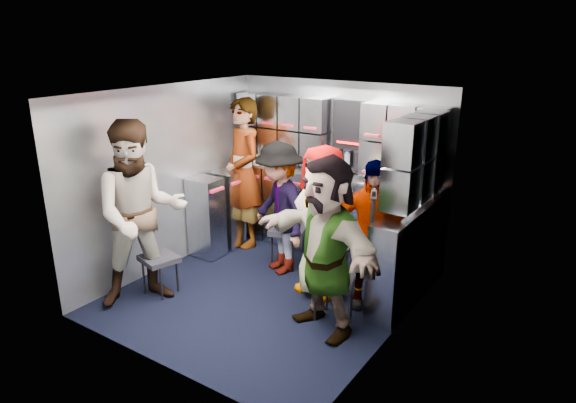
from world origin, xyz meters
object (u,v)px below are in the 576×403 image
Objects in this scene: jump_seat_center at (330,252)px; attendant_arc_e at (325,246)px; attendant_arc_d at (371,235)px; attendant_arc_b at (279,209)px; jump_seat_near_left at (159,260)px; attendant_standing at (243,173)px; jump_seat_mid_right at (376,262)px; attendant_arc_c at (322,222)px; jump_seat_mid_left at (288,232)px; jump_seat_near_right at (334,284)px; attendant_arc_a at (141,214)px.

jump_seat_center is 0.27× the size of attendant_arc_e.
attendant_arc_e reaches higher than attendant_arc_d.
jump_seat_near_left is at bearing -93.66° from attendant_arc_b.
attendant_arc_b is 1.00× the size of attendant_arc_d.
attendant_standing is 1.25× the size of attendant_arc_d.
jump_seat_mid_right is 0.30× the size of attendant_arc_c.
jump_seat_mid_left is at bearing 11.94° from attendant_standing.
jump_seat_near_right is 0.27× the size of attendant_arc_e.
attendant_standing reaches higher than jump_seat_mid_left.
attendant_arc_e is at bearing -90.00° from jump_seat_near_right.
jump_seat_mid_right is 0.25× the size of attendant_standing.
jump_seat_mid_left is at bearing 173.03° from jump_seat_mid_right.
attendant_arc_b is 1.20m from attendant_arc_d.
attendant_arc_e reaches higher than jump_seat_near_right.
attendant_arc_b is (-0.67, 0.03, 0.36)m from jump_seat_center.
jump_seat_near_left is 0.23× the size of attendant_standing.
attendant_arc_a is at bearing -120.02° from attendant_arc_c.
attendant_arc_d is at bearing -23.36° from attendant_arc_a.
attendant_standing is (-1.88, 1.01, 0.56)m from jump_seat_near_right.
attendant_arc_d is (1.19, -0.32, 0.34)m from jump_seat_mid_left.
attendant_arc_b reaches higher than jump_seat_near_right.
attendant_arc_e reaches higher than attendant_arc_c.
jump_seat_near_right is 0.30× the size of attendant_arc_d.
attendant_arc_d is 0.91× the size of attendant_arc_e.
attendant_arc_c is at bearing -29.80° from jump_seat_mid_left.
attendant_arc_a is 1.24× the size of attendant_arc_b.
attendant_arc_c is (-0.37, 0.40, 0.42)m from jump_seat_near_right.
attendant_standing is at bearing 93.65° from jump_seat_near_left.
attendant_arc_b is (-1.04, 0.60, 0.38)m from jump_seat_near_right.
attendant_arc_c reaches higher than jump_seat_mid_right.
jump_seat_near_right is (0.37, -0.58, -0.02)m from jump_seat_center.
attendant_arc_d is (1.19, -0.14, 0.00)m from attendant_arc_b.
attendant_standing is (-1.51, 0.43, 0.55)m from jump_seat_center.
jump_seat_center is at bearing 145.62° from attendant_arc_d.
attendant_arc_c is at bearing -154.96° from jump_seat_mid_right.
attendant_standing is (-0.10, 1.56, 0.57)m from jump_seat_near_left.
attendant_arc_d is (0.51, -0.12, 0.36)m from jump_seat_center.
jump_seat_near_right is 1.26m from attendant_arc_b.
jump_seat_near_right is 2.21m from attendant_standing.
jump_seat_center is 0.44m from attendant_arc_c.
attendant_arc_d is at bearing 22.06° from attendant_arc_b.
jump_seat_near_right is 0.24× the size of attendant_standing.
jump_seat_mid_left is at bearing 157.40° from attendant_arc_e.
attendant_arc_b is at bearing 177.86° from jump_seat_center.
attendant_arc_a reaches higher than jump_seat_mid_right.
attendant_arc_c is (-0.51, -0.24, 0.40)m from jump_seat_mid_right.
attendant_arc_a is 1.17× the size of attendant_arc_c.
attendant_standing reaches higher than attendant_arc_c.
jump_seat_mid_left is 1.28m from attendant_arc_d.
jump_seat_near_right is 0.61m from attendant_arc_d.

